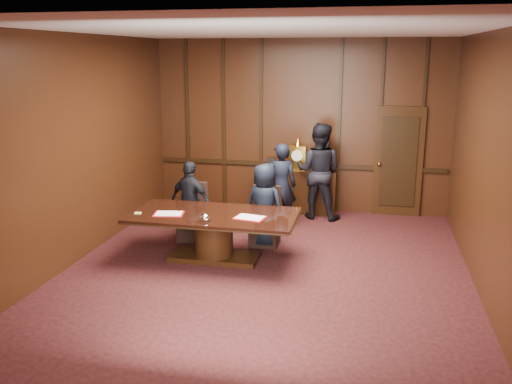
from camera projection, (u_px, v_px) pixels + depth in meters
The scene contains 13 objects.
room at pixel (273, 157), 7.90m from camera, with size 7.00×7.04×3.50m.
sideboard at pixel (297, 189), 11.17m from camera, with size 1.60×0.45×1.54m.
conference_table at pixel (214, 229), 8.53m from camera, with size 2.62×1.32×0.76m.
folder_left at pixel (169, 214), 8.43m from camera, with size 0.51×0.41×0.02m.
folder_right at pixel (250, 218), 8.23m from camera, with size 0.51×0.41×0.02m.
inkstand at pixel (205, 218), 8.03m from camera, with size 0.20×0.14×0.12m.
notepad at pixel (138, 213), 8.47m from camera, with size 0.10×0.07×0.01m, color #EAE572.
chair_left at pixel (193, 223), 9.55m from camera, with size 0.53×0.53×0.99m.
chair_right at pixel (265, 228), 9.28m from camera, with size 0.49×0.49×0.99m.
signatory_left at pixel (191, 201), 9.38m from camera, with size 0.83×0.34×1.41m, color black.
signatory_right at pixel (264, 205), 9.11m from camera, with size 0.70×0.45×1.43m, color black.
witness_left at pixel (281, 185), 10.11m from camera, with size 0.58×0.38×1.60m, color black.
witness_right at pixel (319, 171), 10.65m from camera, with size 0.92×0.72×1.90m, color black.
Camera 1 is at (1.47, -7.52, 3.18)m, focal length 38.00 mm.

